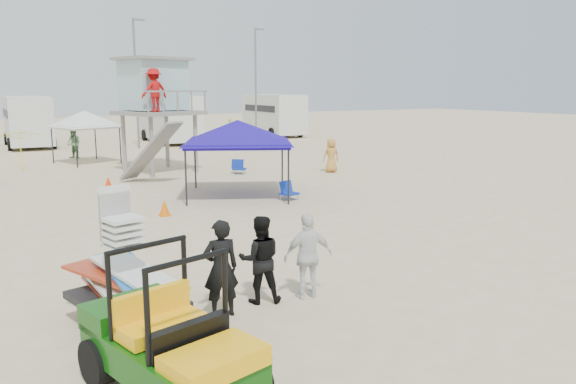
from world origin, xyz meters
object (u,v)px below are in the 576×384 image
surf_trailer (124,278)px  canopy_blue (238,124)px  utility_cart (168,331)px  man_left (221,268)px  lifeguard_tower (155,89)px

surf_trailer → canopy_blue: 11.37m
utility_cart → man_left: bearing=53.2°
utility_cart → man_left: 2.54m
surf_trailer → lifeguard_tower: lifeguard_tower is taller
utility_cart → lifeguard_tower: (5.32, 18.83, 2.87)m
utility_cart → man_left: utility_cart is taller
utility_cart → canopy_blue: (6.18, 11.73, 1.68)m
canopy_blue → man_left: bearing=-115.6°
surf_trailer → canopy_blue: bearing=56.7°
lifeguard_tower → man_left: bearing=-102.7°
lifeguard_tower → utility_cart: bearing=-105.8°
lifeguard_tower → canopy_blue: lifeguard_tower is taller
utility_cart → surf_trailer: size_ratio=1.07×
canopy_blue → lifeguard_tower: bearing=96.9°
man_left → canopy_blue: bearing=-108.8°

